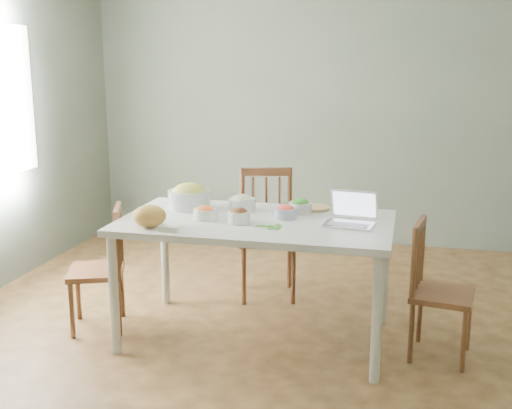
% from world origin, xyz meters
% --- Properties ---
extents(floor, '(5.00, 5.00, 0.00)m').
position_xyz_m(floor, '(0.00, 0.00, 0.00)').
color(floor, '#3F2912').
rests_on(floor, ground).
extents(wall_back, '(5.00, 0.00, 2.70)m').
position_xyz_m(wall_back, '(0.00, 2.50, 1.35)').
color(wall_back, gray).
rests_on(wall_back, ground).
extents(wall_front, '(5.00, 0.00, 2.70)m').
position_xyz_m(wall_front, '(0.00, -2.50, 1.35)').
color(wall_front, gray).
rests_on(wall_front, ground).
extents(dining_table, '(1.74, 0.98, 0.82)m').
position_xyz_m(dining_table, '(-0.24, 0.04, 0.41)').
color(dining_table, silver).
rests_on(dining_table, floor).
extents(chair_far, '(0.54, 0.52, 0.99)m').
position_xyz_m(chair_far, '(-0.34, 0.81, 0.50)').
color(chair_far, brown).
rests_on(chair_far, floor).
extents(chair_left, '(0.48, 0.49, 0.86)m').
position_xyz_m(chair_left, '(-1.35, -0.06, 0.43)').
color(chair_left, brown).
rests_on(chair_left, floor).
extents(chair_right, '(0.42, 0.43, 0.86)m').
position_xyz_m(chair_right, '(0.94, 0.04, 0.43)').
color(chair_right, brown).
rests_on(chair_right, floor).
extents(bread_boule, '(0.26, 0.26, 0.13)m').
position_xyz_m(bread_boule, '(-0.84, -0.28, 0.88)').
color(bread_boule, '#B38838').
rests_on(bread_boule, dining_table).
extents(butter_stick, '(0.12, 0.04, 0.03)m').
position_xyz_m(butter_stick, '(-0.68, -0.38, 0.83)').
color(butter_stick, beige).
rests_on(butter_stick, dining_table).
extents(bowl_squash, '(0.31, 0.31, 0.17)m').
position_xyz_m(bowl_squash, '(-0.77, 0.24, 0.90)').
color(bowl_squash, '#E3C756').
rests_on(bowl_squash, dining_table).
extents(bowl_carrot, '(0.19, 0.19, 0.08)m').
position_xyz_m(bowl_carrot, '(-0.57, -0.02, 0.86)').
color(bowl_carrot, orange).
rests_on(bowl_carrot, dining_table).
extents(bowl_onion, '(0.22, 0.22, 0.10)m').
position_xyz_m(bowl_onion, '(-0.40, 0.29, 0.87)').
color(bowl_onion, white).
rests_on(bowl_onion, dining_table).
extents(bowl_mushroom, '(0.19, 0.19, 0.09)m').
position_xyz_m(bowl_mushroom, '(-0.33, -0.07, 0.86)').
color(bowl_mushroom, '#402110').
rests_on(bowl_mushroom, dining_table).
extents(bowl_redpep, '(0.17, 0.17, 0.08)m').
position_xyz_m(bowl_redpep, '(-0.06, 0.12, 0.86)').
color(bowl_redpep, red).
rests_on(bowl_redpep, dining_table).
extents(bowl_broccoli, '(0.20, 0.20, 0.10)m').
position_xyz_m(bowl_broccoli, '(0.00, 0.29, 0.87)').
color(bowl_broccoli, '#1F5A16').
rests_on(bowl_broccoli, dining_table).
extents(flatbread, '(0.26, 0.26, 0.02)m').
position_xyz_m(flatbread, '(0.08, 0.41, 0.83)').
color(flatbread, tan).
rests_on(flatbread, dining_table).
extents(basil_bunch, '(0.19, 0.19, 0.02)m').
position_xyz_m(basil_bunch, '(-0.12, -0.12, 0.83)').
color(basil_bunch, '#1D7F15').
rests_on(basil_bunch, dining_table).
extents(laptop, '(0.33, 0.31, 0.20)m').
position_xyz_m(laptop, '(0.36, 0.03, 0.92)').
color(laptop, silver).
rests_on(laptop, dining_table).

